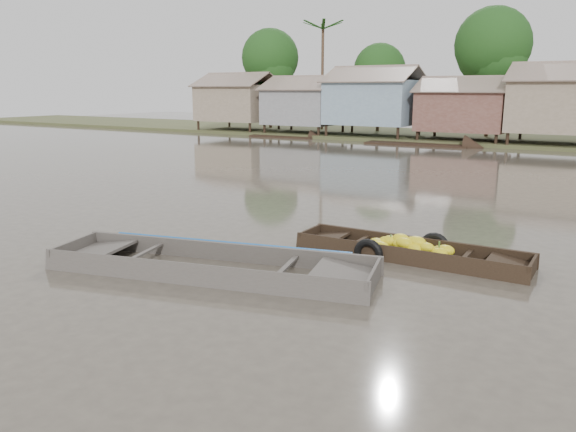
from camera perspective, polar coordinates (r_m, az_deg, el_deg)
The scene contains 3 objects.
ground at distance 12.56m, azimuth 0.54°, elevation -4.30°, with size 120.00×120.00×0.00m, color #463F36.
banana_boat at distance 12.87m, azimuth 12.00°, elevation -3.56°, with size 5.20×1.43×0.74m.
viewer_boat at distance 11.71m, azimuth -7.66°, elevation -5.45°, with size 7.05×3.36×0.55m.
Camera 1 is at (6.12, -10.33, 3.69)m, focal length 35.00 mm.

